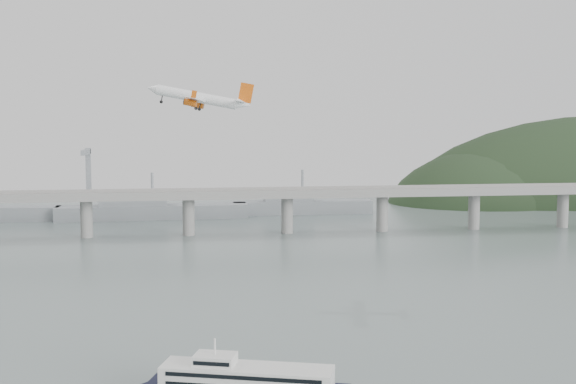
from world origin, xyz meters
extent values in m
plane|color=slate|center=(0.00, 0.00, 0.00)|extent=(900.00, 900.00, 0.00)
cube|color=gray|center=(0.00, 200.00, 20.00)|extent=(800.00, 22.00, 2.20)
cube|color=gray|center=(0.00, 189.50, 22.00)|extent=(800.00, 0.60, 1.80)
cube|color=gray|center=(0.00, 210.50, 22.00)|extent=(800.00, 0.60, 1.80)
cylinder|color=gray|center=(-80.00, 200.00, 9.50)|extent=(6.00, 6.00, 21.00)
cylinder|color=gray|center=(-30.00, 200.00, 9.50)|extent=(6.00, 6.00, 21.00)
cylinder|color=gray|center=(20.00, 200.00, 9.50)|extent=(6.00, 6.00, 21.00)
cylinder|color=gray|center=(70.00, 200.00, 9.50)|extent=(6.00, 6.00, 21.00)
cylinder|color=gray|center=(120.00, 200.00, 9.50)|extent=(6.00, 6.00, 21.00)
cylinder|color=gray|center=(170.00, 200.00, 9.50)|extent=(6.00, 6.00, 21.00)
ellipsoid|color=black|center=(175.00, 320.00, -12.00)|extent=(140.00, 110.00, 96.00)
cube|color=gray|center=(-50.00, 265.00, 4.00)|extent=(110.55, 21.43, 8.00)
cube|color=gray|center=(-61.00, 265.00, 12.00)|extent=(39.01, 16.73, 8.00)
cylinder|color=gray|center=(-50.00, 265.00, 20.00)|extent=(1.60, 1.60, 14.00)
cube|color=gray|center=(40.00, 275.00, 4.00)|extent=(85.00, 13.60, 8.00)
cube|color=gray|center=(31.50, 275.00, 12.00)|extent=(29.75, 11.90, 8.00)
cylinder|color=gray|center=(40.00, 275.00, 20.00)|extent=(1.60, 1.60, 14.00)
cube|color=gray|center=(-90.00, 300.00, 20.00)|extent=(3.00, 3.00, 40.00)
cube|color=gray|center=(-90.00, 290.00, 38.00)|extent=(3.00, 28.00, 3.00)
cube|color=silver|center=(-20.63, -29.13, 5.63)|extent=(37.28, 19.24, 4.33)
cube|color=black|center=(-21.95, -33.30, 6.75)|extent=(31.41, 10.08, 0.87)
cube|color=black|center=(-19.31, -24.96, 6.75)|extent=(31.41, 10.08, 0.87)
cube|color=black|center=(-19.31, -24.96, 4.68)|extent=(31.41, 10.08, 0.87)
cube|color=silver|center=(-27.23, -27.04, 8.92)|extent=(10.09, 8.39, 2.25)
cube|color=black|center=(-28.16, -29.97, 8.92)|extent=(7.46, 2.45, 0.87)
cylinder|color=silver|center=(-27.23, -27.04, 11.69)|extent=(0.54, 0.54, 3.46)
cylinder|color=white|center=(-28.25, 66.38, 66.20)|extent=(26.40, 11.38, 8.25)
cone|color=white|center=(-42.62, 70.17, 68.99)|extent=(5.18, 4.54, 4.07)
cone|color=white|center=(-13.34, 62.46, 63.79)|extent=(5.85, 4.44, 4.25)
cube|color=white|center=(-27.53, 66.13, 65.10)|extent=(12.46, 32.29, 2.85)
cube|color=white|center=(-14.11, 62.70, 64.62)|extent=(5.71, 11.74, 1.37)
cube|color=#D9590E|center=(-12.62, 62.47, 67.50)|extent=(5.30, 1.41, 6.83)
cylinder|color=#D9590E|center=(-27.85, 71.52, 63.80)|extent=(4.76, 3.37, 2.89)
cylinder|color=black|center=(-29.74, 72.02, 64.16)|extent=(1.27, 2.24, 2.20)
cube|color=white|center=(-27.67, 71.52, 64.72)|extent=(2.52, 0.83, 1.56)
cylinder|color=#D9590E|center=(-30.41, 61.46, 64.33)|extent=(4.76, 3.37, 2.89)
cylinder|color=black|center=(-32.30, 61.95, 64.70)|extent=(1.27, 2.24, 2.20)
cube|color=white|center=(-30.23, 61.46, 65.26)|extent=(2.52, 0.83, 1.56)
cylinder|color=black|center=(-27.25, 68.51, 63.31)|extent=(0.84, 0.42, 2.31)
cylinder|color=black|center=(-27.45, 68.50, 62.29)|extent=(1.28, 0.63, 1.23)
cylinder|color=black|center=(-28.46, 63.75, 63.56)|extent=(0.84, 0.42, 2.31)
cylinder|color=black|center=(-28.66, 63.75, 62.54)|extent=(1.28, 0.63, 1.23)
cylinder|color=black|center=(-39.53, 69.22, 65.70)|extent=(0.84, 0.42, 2.31)
cylinder|color=black|center=(-39.73, 69.21, 64.68)|extent=(1.28, 0.63, 1.23)
cube|color=#D9590E|center=(-21.57, 81.21, 65.04)|extent=(1.92, 0.57, 2.51)
cube|color=#D9590E|center=(-29.47, 50.11, 66.69)|extent=(1.92, 0.57, 2.51)
camera|label=1|loc=(-34.05, -186.18, 60.64)|focal=48.00mm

